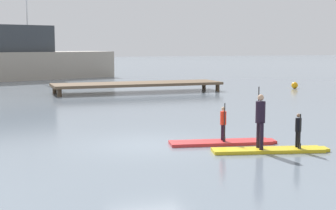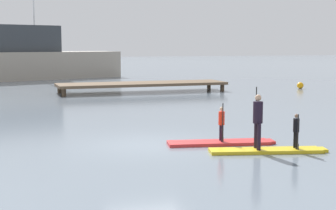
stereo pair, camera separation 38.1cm
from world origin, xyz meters
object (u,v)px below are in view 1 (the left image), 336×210
(paddleboard_near, at_px, (223,142))
(paddler_child_front, at_px, (298,129))
(paddler_child_solo, at_px, (223,122))
(paddler_adult, at_px, (260,118))
(fishing_boat_white_large, at_px, (29,60))
(paddleboard_far, at_px, (270,150))
(mooring_buoy_near, at_px, (295,85))

(paddleboard_near, distance_m, paddler_child_front, 2.48)
(paddler_child_solo, relative_size, paddler_adult, 0.68)
(paddler_adult, bearing_deg, paddler_child_solo, 108.78)
(paddleboard_near, distance_m, paddler_adult, 1.83)
(paddleboard_near, height_order, paddler_child_solo, paddler_child_solo)
(paddler_adult, xyz_separation_m, fishing_boat_white_large, (-3.88, 35.57, 0.79))
(paddler_child_solo, distance_m, paddleboard_far, 1.86)
(paddler_adult, bearing_deg, mooring_buoy_near, 53.43)
(paddler_adult, relative_size, fishing_boat_white_large, 0.12)
(paddleboard_near, distance_m, paddleboard_far, 1.75)
(paddleboard_near, xyz_separation_m, paddleboard_far, (0.81, -1.55, -0.00))
(paddler_adult, bearing_deg, paddler_child_front, -15.19)
(paddleboard_near, height_order, paddleboard_far, same)
(paddler_adult, distance_m, mooring_buoy_near, 22.84)
(paddler_child_solo, distance_m, fishing_boat_white_large, 34.31)
(paddleboard_far, height_order, mooring_buoy_near, mooring_buoy_near)
(paddleboard_near, height_order, mooring_buoy_near, mooring_buoy_near)
(paddleboard_far, xyz_separation_m, paddler_adult, (-0.31, 0.09, 0.98))
(paddler_child_front, distance_m, fishing_boat_white_large, 36.24)
(paddler_child_solo, relative_size, paddleboard_far, 0.35)
(paddler_child_solo, bearing_deg, paddleboard_near, 109.70)
(paddler_child_front, bearing_deg, paddleboard_near, 132.55)
(paddler_child_solo, xyz_separation_m, fishing_boat_white_large, (-3.39, 34.12, 1.10))
(paddleboard_far, distance_m, paddler_child_front, 1.05)
(paddler_child_solo, bearing_deg, paddler_child_front, -47.32)
(paddler_child_front, xyz_separation_m, fishing_boat_white_large, (-5.01, 35.87, 1.15))
(paddler_adult, height_order, mooring_buoy_near, paddler_adult)
(fishing_boat_white_large, bearing_deg, paddler_child_front, -82.05)
(paddleboard_far, height_order, paddler_adult, paddler_adult)
(fishing_boat_white_large, distance_m, mooring_buoy_near, 24.60)
(paddler_child_front, height_order, fishing_boat_white_large, fishing_boat_white_large)
(paddler_child_solo, xyz_separation_m, paddler_adult, (0.49, -1.45, 0.31))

